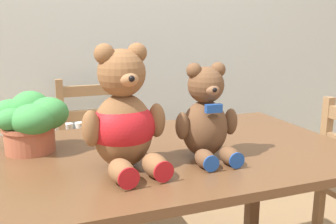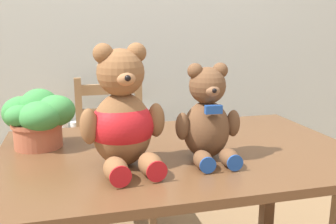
{
  "view_description": "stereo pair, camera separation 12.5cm",
  "coord_description": "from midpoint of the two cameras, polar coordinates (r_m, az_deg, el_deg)",
  "views": [
    {
      "loc": [
        -0.5,
        -0.82,
        1.22
      ],
      "look_at": [
        -0.07,
        0.33,
        0.94
      ],
      "focal_mm": 40.0,
      "sensor_mm": 36.0,
      "label": 1
    },
    {
      "loc": [
        -0.38,
        -0.86,
        1.22
      ],
      "look_at": [
        -0.07,
        0.33,
        0.94
      ],
      "focal_mm": 40.0,
      "sensor_mm": 36.0,
      "label": 2
    }
  ],
  "objects": [
    {
      "name": "wall_back",
      "position": [
        2.39,
        -4.12,
        14.75
      ],
      "size": [
        8.0,
        0.04,
        2.6
      ],
      "primitive_type": "cube",
      "color": "silver",
      "rests_on": "ground_plane"
    },
    {
      "name": "potted_plant",
      "position": [
        1.48,
        -16.92,
        -0.81
      ],
      "size": [
        0.28,
        0.23,
        0.22
      ],
      "color": "#B25B3D",
      "rests_on": "dining_table"
    },
    {
      "name": "wooden_chair_behind",
      "position": [
        2.2,
        -6.69,
        -7.56
      ],
      "size": [
        0.39,
        0.41,
        0.93
      ],
      "rotation": [
        0.0,
        0.0,
        3.14
      ],
      "color": "#997047",
      "rests_on": "ground_plane"
    },
    {
      "name": "dining_table",
      "position": [
        1.45,
        4.19,
        -9.74
      ],
      "size": [
        1.32,
        0.86,
        0.77
      ],
      "color": "brown",
      "rests_on": "ground_plane"
    },
    {
      "name": "teddy_bear_right",
      "position": [
        1.3,
        8.84,
        -1.04
      ],
      "size": [
        0.23,
        0.23,
        0.33
      ],
      "rotation": [
        0.0,
        0.0,
        3.11
      ],
      "color": "brown",
      "rests_on": "dining_table"
    },
    {
      "name": "teddy_bear_left",
      "position": [
        1.21,
        -4.01,
        -1.07
      ],
      "size": [
        0.28,
        0.3,
        0.4
      ],
      "rotation": [
        0.0,
        0.0,
        3.26
      ],
      "color": "brown",
      "rests_on": "dining_table"
    },
    {
      "name": "radiator",
      "position": [
        2.47,
        -7.19,
        -9.27
      ],
      "size": [
        0.63,
        0.1,
        0.65
      ],
      "color": "white",
      "rests_on": "ground_plane"
    }
  ]
}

